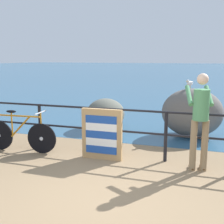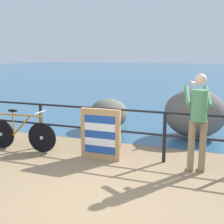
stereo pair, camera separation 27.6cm
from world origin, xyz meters
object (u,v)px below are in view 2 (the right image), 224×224
at_px(folded_deckchair_stack, 100,134).
at_px(breakwater_boulder_main, 195,113).
at_px(bicycle, 21,133).
at_px(person_at_railing, 198,118).
at_px(breakwater_boulder_left, 108,114).
at_px(seagull, 193,83).

xyz_separation_m(folded_deckchair_stack, breakwater_boulder_main, (1.65, 2.37, 0.11)).
distance_m(bicycle, folded_deckchair_stack, 1.88).
distance_m(person_at_railing, folded_deckchair_stack, 1.94).
xyz_separation_m(bicycle, person_at_railing, (3.75, 0.07, 0.60)).
distance_m(bicycle, breakwater_boulder_main, 4.31).
distance_m(person_at_railing, breakwater_boulder_main, 2.43).
xyz_separation_m(breakwater_boulder_main, breakwater_boulder_left, (-2.41, 0.05, -0.19)).
distance_m(person_at_railing, seagull, 2.48).
distance_m(folded_deckchair_stack, seagull, 2.99).
distance_m(breakwater_boulder_main, seagull, 0.77).
bearing_deg(seagull, folded_deckchair_stack, -9.03).
relative_size(breakwater_boulder_main, seagull, 4.68).
relative_size(person_at_railing, folded_deckchair_stack, 1.71).
bearing_deg(seagull, breakwater_boulder_main, 98.33).
relative_size(folded_deckchair_stack, breakwater_boulder_main, 0.66).
bearing_deg(breakwater_boulder_left, seagull, -0.62).
height_order(person_at_railing, breakwater_boulder_main, person_at_railing).
bearing_deg(person_at_railing, breakwater_boulder_left, 34.17).
height_order(person_at_railing, seagull, person_at_railing).
bearing_deg(breakwater_boulder_left, breakwater_boulder_main, -1.24).
bearing_deg(person_at_railing, breakwater_boulder_main, -7.52).
height_order(folded_deckchair_stack, seagull, seagull).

